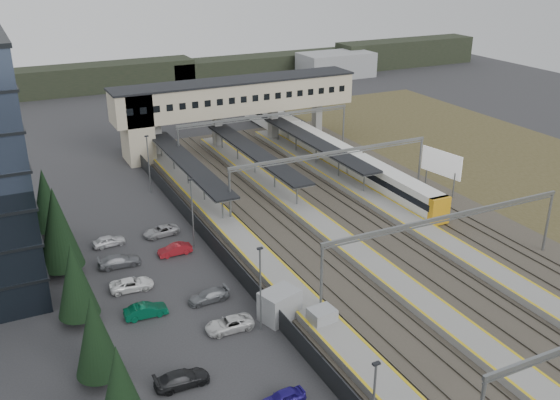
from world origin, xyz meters
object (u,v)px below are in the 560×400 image
footbridge (220,101)px  billboard (441,164)px  train (324,148)px  relay_cabin_near (280,305)px  relay_cabin_far (322,319)px

footbridge → billboard: size_ratio=6.15×
footbridge → train: bearing=-44.5°
relay_cabin_near → footbridge: (13.44, 49.09, 6.53)m
relay_cabin_far → billboard: 37.44m
relay_cabin_far → billboard: billboard is taller
relay_cabin_near → footbridge: size_ratio=0.10×
relay_cabin_far → billboard: bearing=35.1°
train → relay_cabin_near: bearing=-124.8°
footbridge → relay_cabin_far: bearing=-101.7°
relay_cabin_far → train: (23.15, 40.15, 0.92)m
footbridge → billboard: bearing=-57.4°
billboard → footbridge: bearing=122.6°
footbridge → train: footbridge is taller
relay_cabin_near → relay_cabin_far: size_ratio=1.67×
relay_cabin_near → train: train is taller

